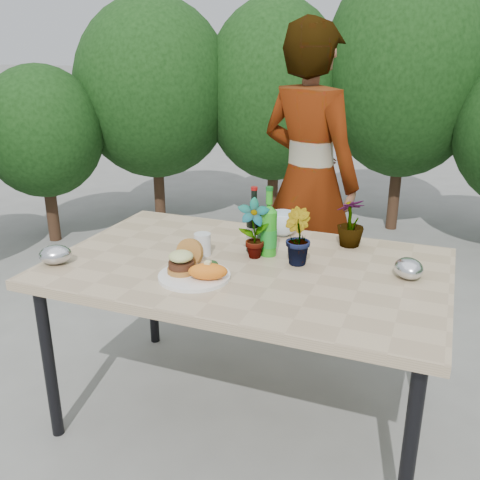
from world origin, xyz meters
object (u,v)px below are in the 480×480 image
(dinner_plate, at_px, (194,276))
(person, at_px, (308,180))
(patio_table, at_px, (247,276))
(wine_bottle, at_px, (254,228))

(dinner_plate, bearing_deg, person, 84.16)
(patio_table, xyz_separation_m, dinner_plate, (-0.14, -0.21, 0.06))
(wine_bottle, bearing_deg, dinner_plate, -82.90)
(wine_bottle, height_order, person, person)
(patio_table, relative_size, wine_bottle, 5.58)
(dinner_plate, xyz_separation_m, person, (0.13, 1.23, 0.12))
(patio_table, relative_size, person, 0.92)
(wine_bottle, bearing_deg, patio_table, -55.86)
(patio_table, height_order, dinner_plate, dinner_plate)
(patio_table, relative_size, dinner_plate, 5.71)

